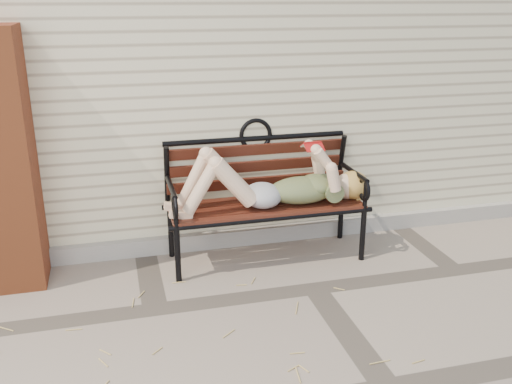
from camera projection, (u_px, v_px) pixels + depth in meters
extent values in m
plane|color=gray|center=(315.00, 288.00, 4.50)|extent=(80.00, 80.00, 0.00)
cube|color=beige|center=(232.00, 56.00, 6.75)|extent=(8.00, 4.00, 3.00)
cube|color=#AFA89E|center=(280.00, 233.00, 5.36)|extent=(8.00, 0.10, 0.15)
cylinder|color=black|center=(178.00, 254.00, 4.53)|extent=(0.05, 0.05, 0.49)
cylinder|color=black|center=(171.00, 231.00, 4.98)|extent=(0.05, 0.05, 0.49)
cylinder|color=black|center=(363.00, 234.00, 4.91)|extent=(0.05, 0.05, 0.49)
cylinder|color=black|center=(341.00, 214.00, 5.36)|extent=(0.05, 0.05, 0.49)
cube|color=#4E1F14|center=(266.00, 206.00, 4.87)|extent=(1.64, 0.53, 0.03)
cylinder|color=black|center=(274.00, 219.00, 4.65)|extent=(1.73, 0.04, 0.04)
cylinder|color=black|center=(259.00, 199.00, 5.09)|extent=(1.73, 0.04, 0.04)
torus|color=black|center=(256.00, 135.00, 5.02)|extent=(0.30, 0.04, 0.30)
ellipsoid|color=#0A3D4B|center=(301.00, 190.00, 4.87)|extent=(0.58, 0.33, 0.23)
ellipsoid|color=#0A3D4B|center=(316.00, 185.00, 4.88)|extent=(0.28, 0.32, 0.17)
ellipsoid|color=#A2A2A7|center=(262.00, 195.00, 4.79)|extent=(0.32, 0.37, 0.21)
sphere|color=beige|center=(347.00, 186.00, 4.97)|extent=(0.24, 0.24, 0.24)
ellipsoid|color=gold|center=(353.00, 185.00, 4.98)|extent=(0.27, 0.27, 0.25)
cube|color=#9F1212|center=(313.00, 143.00, 4.75)|extent=(0.15, 0.02, 0.02)
cube|color=beige|center=(314.00, 148.00, 4.72)|extent=(0.15, 0.09, 0.05)
cube|color=beige|center=(311.00, 145.00, 4.80)|extent=(0.15, 0.09, 0.05)
cube|color=#9F1212|center=(314.00, 147.00, 4.71)|extent=(0.16, 0.10, 0.06)
cube|color=#9F1212|center=(310.00, 144.00, 4.80)|extent=(0.16, 0.10, 0.06)
cylinder|color=tan|center=(306.00, 334.00, 3.89)|extent=(0.05, 0.11, 0.01)
cylinder|color=tan|center=(267.00, 377.00, 3.45)|extent=(0.13, 0.02, 0.01)
cylinder|color=tan|center=(330.00, 353.00, 3.69)|extent=(0.07, 0.07, 0.01)
cylinder|color=tan|center=(349.00, 284.00, 4.55)|extent=(0.08, 0.06, 0.01)
cylinder|color=tan|center=(299.00, 291.00, 4.45)|extent=(0.05, 0.09, 0.01)
cylinder|color=tan|center=(249.00, 267.00, 4.83)|extent=(0.05, 0.16, 0.01)
cylinder|color=tan|center=(5.00, 343.00, 3.79)|extent=(0.15, 0.03, 0.01)
cylinder|color=tan|center=(13.00, 342.00, 3.80)|extent=(0.09, 0.04, 0.01)
cylinder|color=tan|center=(54.00, 381.00, 3.41)|extent=(0.08, 0.02, 0.01)
cylinder|color=tan|center=(93.00, 320.00, 4.06)|extent=(0.03, 0.18, 0.01)
cylinder|color=tan|center=(43.00, 329.00, 3.94)|extent=(0.01, 0.13, 0.01)
cylinder|color=tan|center=(197.00, 303.00, 4.28)|extent=(0.10, 0.04, 0.01)
cylinder|color=tan|center=(141.00, 345.00, 3.76)|extent=(0.03, 0.13, 0.01)
cylinder|color=tan|center=(103.00, 324.00, 4.01)|extent=(0.06, 0.08, 0.01)
cylinder|color=tan|center=(96.00, 348.00, 3.74)|extent=(0.07, 0.08, 0.01)
cylinder|color=tan|center=(82.00, 364.00, 3.57)|extent=(0.04, 0.09, 0.01)
cylinder|color=tan|center=(27.00, 310.00, 4.18)|extent=(0.13, 0.06, 0.01)
cylinder|color=tan|center=(25.00, 320.00, 4.05)|extent=(0.01, 0.14, 0.01)
cylinder|color=tan|center=(324.00, 286.00, 4.52)|extent=(0.14, 0.04, 0.01)
cylinder|color=tan|center=(238.00, 321.00, 4.04)|extent=(0.13, 0.04, 0.01)
cylinder|color=tan|center=(172.00, 383.00, 3.40)|extent=(0.04, 0.08, 0.01)
cylinder|color=tan|center=(70.00, 291.00, 4.46)|extent=(0.09, 0.12, 0.01)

